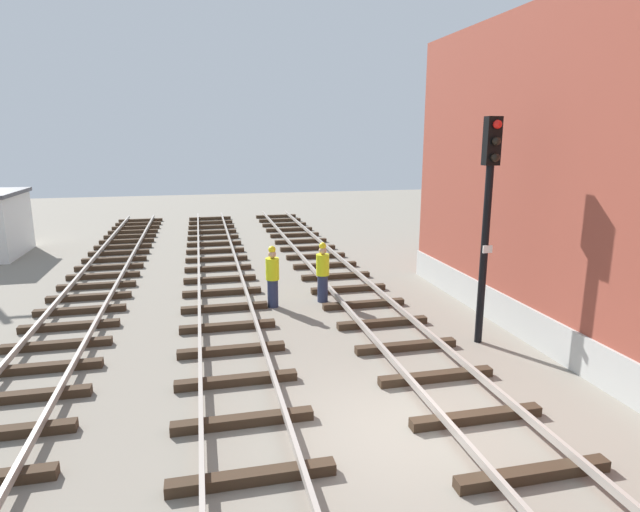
{
  "coord_description": "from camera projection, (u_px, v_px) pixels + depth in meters",
  "views": [
    {
      "loc": [
        -3.29,
        -7.65,
        4.98
      ],
      "look_at": [
        0.12,
        7.18,
        1.52
      ],
      "focal_mm": 29.42,
      "sensor_mm": 36.0,
      "label": 1
    }
  ],
  "objects": [
    {
      "name": "track_worker_foreground",
      "position": [
        323.0,
        273.0,
        16.04
      ],
      "size": [
        0.4,
        0.4,
        1.87
      ],
      "color": "#262D4C",
      "rests_on": "ground"
    },
    {
      "name": "ground_plane",
      "position": [
        406.0,
        431.0,
        9.1
      ],
      "size": [
        80.0,
        80.0,
        0.0
      ],
      "primitive_type": "plane",
      "color": "gray"
    },
    {
      "name": "signal_mast",
      "position": [
        488.0,
        205.0,
        12.28
      ],
      "size": [
        0.36,
        0.4,
        5.44
      ],
      "color": "black",
      "rests_on": "ground"
    },
    {
      "name": "track_worker_distant",
      "position": [
        273.0,
        277.0,
        15.54
      ],
      "size": [
        0.4,
        0.4,
        1.87
      ],
      "color": "#262D4C",
      "rests_on": "ground"
    },
    {
      "name": "track_near_building",
      "position": [
        477.0,
        415.0,
        9.36
      ],
      "size": [
        2.5,
        51.6,
        0.32
      ],
      "color": "#38281C",
      "rests_on": "ground"
    },
    {
      "name": "track_centre",
      "position": [
        247.0,
        444.0,
        8.47
      ],
      "size": [
        2.5,
        51.6,
        0.32
      ],
      "color": "#38281C",
      "rests_on": "ground"
    }
  ]
}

